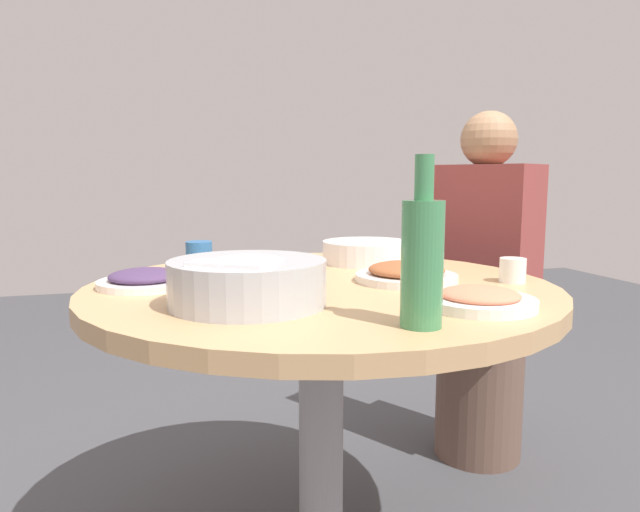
{
  "coord_description": "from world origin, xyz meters",
  "views": [
    {
      "loc": [
        0.38,
        1.3,
        1.0
      ],
      "look_at": [
        -0.0,
        -0.02,
        0.81
      ],
      "focal_mm": 32.04,
      "sensor_mm": 36.0,
      "label": 1
    }
  ],
  "objects_px": {
    "soup_bowl": "(367,253)",
    "dish_stirfry": "(406,273)",
    "dish_shrimp": "(480,299)",
    "tea_cup_far": "(199,254)",
    "stool_for_diner_left": "(479,392)",
    "dish_eggplant": "(145,279)",
    "tea_cup_near": "(513,270)",
    "rice_bowl": "(248,281)",
    "round_dining_table": "(321,328)",
    "diner_left": "(485,241)",
    "dish_tofu_braise": "(254,268)",
    "green_bottle": "(422,259)"
  },
  "relations": [
    {
      "from": "dish_shrimp",
      "to": "stool_for_diner_left",
      "type": "xyz_separation_m",
      "value": [
        -0.49,
        -0.77,
        -0.53
      ]
    },
    {
      "from": "tea_cup_far",
      "to": "stool_for_diner_left",
      "type": "xyz_separation_m",
      "value": [
        -0.98,
        -0.11,
        -0.55
      ]
    },
    {
      "from": "dish_tofu_braise",
      "to": "tea_cup_near",
      "type": "distance_m",
      "value": 0.65
    },
    {
      "from": "green_bottle",
      "to": "diner_left",
      "type": "height_order",
      "value": "diner_left"
    },
    {
      "from": "stool_for_diner_left",
      "to": "diner_left",
      "type": "height_order",
      "value": "diner_left"
    },
    {
      "from": "rice_bowl",
      "to": "tea_cup_near",
      "type": "height_order",
      "value": "rice_bowl"
    },
    {
      "from": "dish_stirfry",
      "to": "stool_for_diner_left",
      "type": "height_order",
      "value": "dish_stirfry"
    },
    {
      "from": "dish_tofu_braise",
      "to": "tea_cup_near",
      "type": "relative_size",
      "value": 3.91
    },
    {
      "from": "dish_stirfry",
      "to": "tea_cup_near",
      "type": "xyz_separation_m",
      "value": [
        -0.24,
        0.08,
        0.01
      ]
    },
    {
      "from": "dish_eggplant",
      "to": "tea_cup_near",
      "type": "bearing_deg",
      "value": 167.48
    },
    {
      "from": "round_dining_table",
      "to": "stool_for_diner_left",
      "type": "distance_m",
      "value": 0.94
    },
    {
      "from": "round_dining_table",
      "to": "dish_eggplant",
      "type": "distance_m",
      "value": 0.43
    },
    {
      "from": "soup_bowl",
      "to": "dish_stirfry",
      "type": "xyz_separation_m",
      "value": [
        0.01,
        0.31,
        -0.01
      ]
    },
    {
      "from": "dish_stirfry",
      "to": "dish_eggplant",
      "type": "height_order",
      "value": "dish_stirfry"
    },
    {
      "from": "dish_eggplant",
      "to": "tea_cup_near",
      "type": "distance_m",
      "value": 0.88
    },
    {
      "from": "diner_left",
      "to": "rice_bowl",
      "type": "bearing_deg",
      "value": 33.99
    },
    {
      "from": "tea_cup_near",
      "to": "round_dining_table",
      "type": "bearing_deg",
      "value": -14.61
    },
    {
      "from": "dish_shrimp",
      "to": "dish_eggplant",
      "type": "bearing_deg",
      "value": -32.65
    },
    {
      "from": "rice_bowl",
      "to": "round_dining_table",
      "type": "bearing_deg",
      "value": -138.08
    },
    {
      "from": "dish_stirfry",
      "to": "dish_eggplant",
      "type": "relative_size",
      "value": 1.15
    },
    {
      "from": "soup_bowl",
      "to": "stool_for_diner_left",
      "type": "xyz_separation_m",
      "value": [
        -0.5,
        -0.16,
        -0.55
      ]
    },
    {
      "from": "dish_eggplant",
      "to": "diner_left",
      "type": "relative_size",
      "value": 0.29
    },
    {
      "from": "stool_for_diner_left",
      "to": "dish_eggplant",
      "type": "bearing_deg",
      "value": 18.05
    },
    {
      "from": "dish_tofu_braise",
      "to": "green_bottle",
      "type": "distance_m",
      "value": 0.63
    },
    {
      "from": "dish_stirfry",
      "to": "stool_for_diner_left",
      "type": "bearing_deg",
      "value": -137.34
    },
    {
      "from": "dish_tofu_braise",
      "to": "dish_eggplant",
      "type": "distance_m",
      "value": 0.28
    },
    {
      "from": "tea_cup_far",
      "to": "dish_stirfry",
      "type": "bearing_deg",
      "value": 142.04
    },
    {
      "from": "dish_stirfry",
      "to": "diner_left",
      "type": "xyz_separation_m",
      "value": [
        -0.51,
        -0.47,
        0.01
      ]
    },
    {
      "from": "dish_eggplant",
      "to": "green_bottle",
      "type": "relative_size",
      "value": 0.75
    },
    {
      "from": "dish_tofu_braise",
      "to": "diner_left",
      "type": "xyz_separation_m",
      "value": [
        -0.86,
        -0.28,
        0.01
      ]
    },
    {
      "from": "tea_cup_near",
      "to": "stool_for_diner_left",
      "type": "xyz_separation_m",
      "value": [
        -0.27,
        -0.56,
        -0.55
      ]
    },
    {
      "from": "diner_left",
      "to": "dish_stirfry",
      "type": "bearing_deg",
      "value": 42.66
    },
    {
      "from": "dish_tofu_braise",
      "to": "tea_cup_far",
      "type": "distance_m",
      "value": 0.22
    },
    {
      "from": "tea_cup_near",
      "to": "stool_for_diner_left",
      "type": "height_order",
      "value": "tea_cup_near"
    },
    {
      "from": "round_dining_table",
      "to": "tea_cup_near",
      "type": "bearing_deg",
      "value": 165.39
    },
    {
      "from": "dish_shrimp",
      "to": "dish_stirfry",
      "type": "height_order",
      "value": "dish_stirfry"
    },
    {
      "from": "rice_bowl",
      "to": "dish_tofu_braise",
      "type": "bearing_deg",
      "value": -101.68
    },
    {
      "from": "soup_bowl",
      "to": "green_bottle",
      "type": "height_order",
      "value": "green_bottle"
    },
    {
      "from": "rice_bowl",
      "to": "tea_cup_far",
      "type": "bearing_deg",
      "value": -83.76
    },
    {
      "from": "rice_bowl",
      "to": "dish_stirfry",
      "type": "relative_size",
      "value": 1.26
    },
    {
      "from": "green_bottle",
      "to": "diner_left",
      "type": "distance_m",
      "value": 1.1
    },
    {
      "from": "dish_tofu_braise",
      "to": "dish_stirfry",
      "type": "distance_m",
      "value": 0.39
    },
    {
      "from": "soup_bowl",
      "to": "dish_tofu_braise",
      "type": "distance_m",
      "value": 0.38
    },
    {
      "from": "dish_tofu_braise",
      "to": "green_bottle",
      "type": "bearing_deg",
      "value": 107.51
    },
    {
      "from": "dish_tofu_braise",
      "to": "tea_cup_far",
      "type": "relative_size",
      "value": 3.29
    },
    {
      "from": "dish_shrimp",
      "to": "tea_cup_far",
      "type": "distance_m",
      "value": 0.83
    },
    {
      "from": "round_dining_table",
      "to": "dish_shrimp",
      "type": "bearing_deg",
      "value": 124.27
    },
    {
      "from": "dish_tofu_braise",
      "to": "soup_bowl",
      "type": "bearing_deg",
      "value": -160.95
    },
    {
      "from": "rice_bowl",
      "to": "tea_cup_far",
      "type": "distance_m",
      "value": 0.52
    },
    {
      "from": "soup_bowl",
      "to": "tea_cup_far",
      "type": "xyz_separation_m",
      "value": [
        0.48,
        -0.05,
        0.01
      ]
    }
  ]
}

